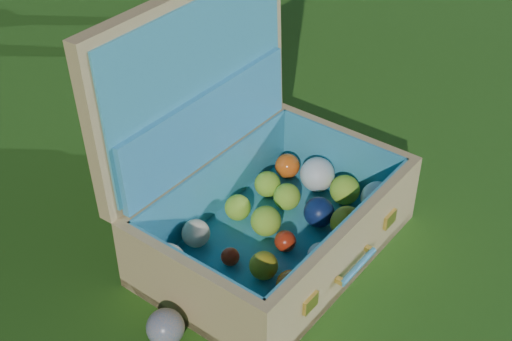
# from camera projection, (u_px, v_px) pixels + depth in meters

# --- Properties ---
(ground) EXTENTS (60.00, 60.00, 0.00)m
(ground) POSITION_uv_depth(u_px,v_px,m) (320.00, 206.00, 1.82)
(ground) COLOR #215114
(ground) RESTS_ON ground
(stray_ball) EXTENTS (0.08, 0.08, 0.08)m
(stray_ball) POSITION_uv_depth(u_px,v_px,m) (165.00, 327.00, 1.44)
(stray_ball) COLOR #3A6597
(stray_ball) RESTS_ON ground
(suitcase) EXTENTS (0.73, 0.63, 0.59)m
(suitcase) POSITION_uv_depth(u_px,v_px,m) (251.00, 181.00, 1.63)
(suitcase) COLOR tan
(suitcase) RESTS_ON ground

